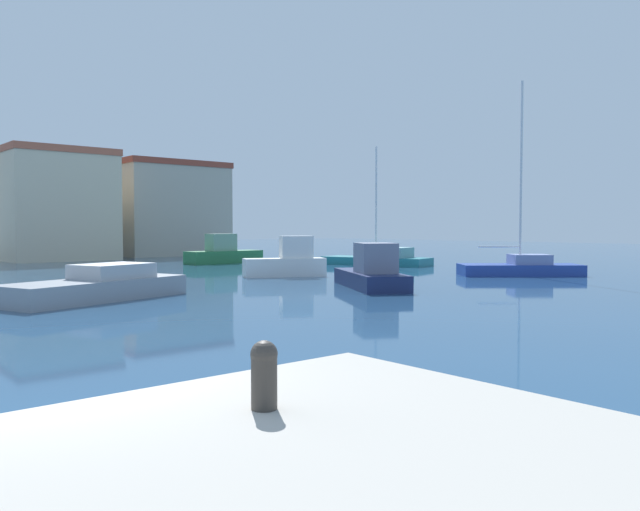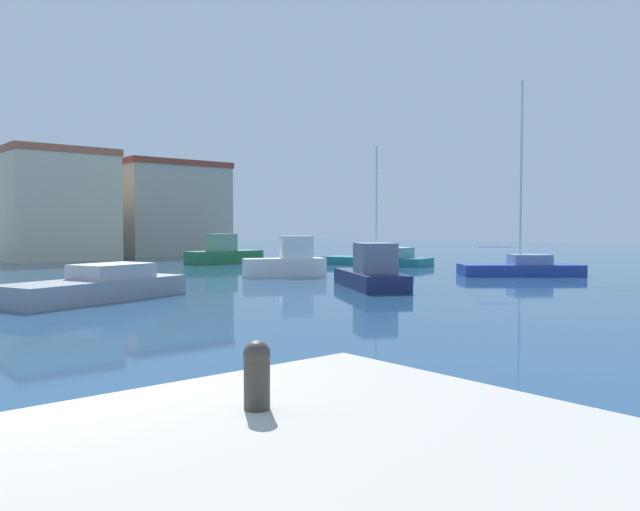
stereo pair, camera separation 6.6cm
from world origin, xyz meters
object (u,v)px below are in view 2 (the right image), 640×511
(motorboat_navy_far_left, at_px, (371,273))
(motorboat_green_behind_lamppost, at_px, (224,253))
(mooring_bollard, at_px, (257,372))
(sailboat_blue_far_right, at_px, (521,267))
(motorboat_grey_near_pier, at_px, (99,286))
(sailboat_teal_distant_north, at_px, (380,258))
(motorboat_white_mid_harbor, at_px, (287,262))

(motorboat_navy_far_left, bearing_deg, motorboat_green_behind_lamppost, 75.29)
(mooring_bollard, relative_size, motorboat_green_behind_lamppost, 0.10)
(motorboat_green_behind_lamppost, xyz_separation_m, motorboat_navy_far_left, (-5.06, -19.28, -0.07))
(motorboat_navy_far_left, bearing_deg, sailboat_blue_far_right, -0.85)
(motorboat_green_behind_lamppost, distance_m, motorboat_navy_far_left, 19.94)
(mooring_bollard, xyz_separation_m, motorboat_grey_near_pier, (5.52, 17.30, -0.88))
(mooring_bollard, height_order, motorboat_grey_near_pier, mooring_bollard)
(sailboat_blue_far_right, distance_m, motorboat_grey_near_pier, 20.95)
(mooring_bollard, xyz_separation_m, motorboat_green_behind_lamppost, (20.58, 33.49, -0.67))
(sailboat_blue_far_right, height_order, sailboat_teal_distant_north, sailboat_blue_far_right)
(motorboat_white_mid_harbor, xyz_separation_m, motorboat_green_behind_lamppost, (3.92, 12.25, -0.05))
(sailboat_blue_far_right, height_order, motorboat_white_mid_harbor, sailboat_blue_far_right)
(mooring_bollard, bearing_deg, sailboat_blue_far_right, 28.19)
(motorboat_navy_far_left, distance_m, sailboat_teal_distant_north, 15.78)
(motorboat_grey_near_pier, distance_m, motorboat_navy_far_left, 10.47)
(sailboat_teal_distant_north, bearing_deg, sailboat_blue_far_right, -94.57)
(sailboat_blue_far_right, bearing_deg, motorboat_green_behind_lamppost, 106.16)
(sailboat_blue_far_right, xyz_separation_m, motorboat_grey_near_pier, (-20.70, 3.25, 0.01))
(sailboat_blue_far_right, xyz_separation_m, sailboat_teal_distant_north, (0.87, 10.89, -0.00))
(sailboat_teal_distant_north, bearing_deg, motorboat_navy_far_left, -137.13)
(mooring_bollard, distance_m, motorboat_white_mid_harbor, 27.00)
(sailboat_blue_far_right, distance_m, motorboat_green_behind_lamppost, 20.24)
(sailboat_blue_far_right, bearing_deg, motorboat_navy_far_left, 179.15)
(motorboat_white_mid_harbor, bearing_deg, sailboat_teal_distant_north, 19.53)
(sailboat_blue_far_right, bearing_deg, mooring_bollard, -151.81)
(mooring_bollard, bearing_deg, sailboat_teal_distant_north, 42.64)
(sailboat_teal_distant_north, bearing_deg, motorboat_grey_near_pier, -160.49)
(mooring_bollard, relative_size, motorboat_white_mid_harbor, 0.13)
(motorboat_navy_far_left, bearing_deg, mooring_bollard, -137.53)
(sailboat_blue_far_right, distance_m, sailboat_teal_distant_north, 10.93)
(sailboat_blue_far_right, bearing_deg, sailboat_teal_distant_north, 85.43)
(motorboat_white_mid_harbor, height_order, motorboat_grey_near_pier, motorboat_white_mid_harbor)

